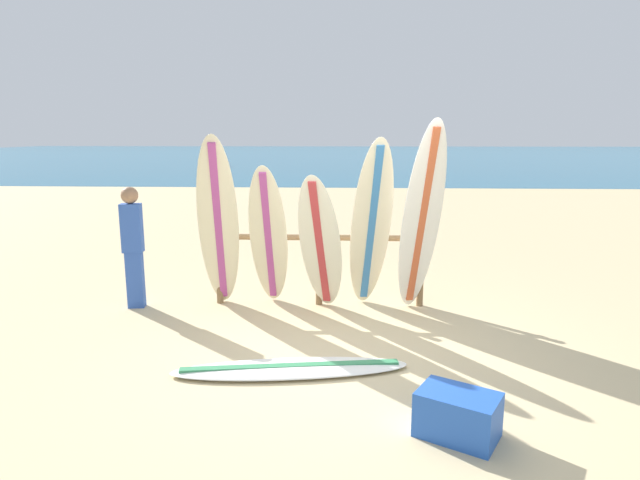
{
  "coord_description": "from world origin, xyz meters",
  "views": [
    {
      "loc": [
        0.07,
        -5.4,
        2.32
      ],
      "look_at": [
        -0.29,
        1.96,
        0.85
      ],
      "focal_mm": 29.93,
      "sensor_mm": 36.0,
      "label": 1
    }
  ],
  "objects_px": {
    "surfboard_lying_on_sand": "(291,368)",
    "surfboard_rack": "(319,254)",
    "surfboard_leaning_center": "(371,226)",
    "surfboard_leaning_left": "(269,238)",
    "surfboard_leaning_center_left": "(320,245)",
    "small_boat_offshore": "(218,162)",
    "surfboard_leaning_center_right": "(421,220)",
    "surfboard_leaning_far_left": "(218,226)",
    "cooler_box": "(458,415)",
    "beachgoer_standing": "(133,242)"
  },
  "relations": [
    {
      "from": "surfboard_leaning_left",
      "to": "surfboard_leaning_center",
      "type": "relative_size",
      "value": 0.86
    },
    {
      "from": "surfboard_leaning_far_left",
      "to": "small_boat_offshore",
      "type": "distance_m",
      "value": 33.98
    },
    {
      "from": "surfboard_leaning_far_left",
      "to": "surfboard_leaning_left",
      "type": "relative_size",
      "value": 1.19
    },
    {
      "from": "surfboard_leaning_center_left",
      "to": "cooler_box",
      "type": "distance_m",
      "value": 3.14
    },
    {
      "from": "surfboard_rack",
      "to": "surfboard_leaning_center",
      "type": "distance_m",
      "value": 0.86
    },
    {
      "from": "surfboard_leaning_center_left",
      "to": "surfboard_leaning_center_right",
      "type": "relative_size",
      "value": 0.74
    },
    {
      "from": "surfboard_leaning_left",
      "to": "surfboard_lying_on_sand",
      "type": "relative_size",
      "value": 0.82
    },
    {
      "from": "surfboard_leaning_center",
      "to": "surfboard_leaning_center_right",
      "type": "xyz_separation_m",
      "value": [
        0.62,
        -0.14,
        0.11
      ]
    },
    {
      "from": "surfboard_leaning_center_left",
      "to": "surfboard_leaning_center_right",
      "type": "height_order",
      "value": "surfboard_leaning_center_right"
    },
    {
      "from": "surfboard_leaning_far_left",
      "to": "surfboard_lying_on_sand",
      "type": "xyz_separation_m",
      "value": [
        1.09,
        -1.73,
        -1.13
      ]
    },
    {
      "from": "beachgoer_standing",
      "to": "cooler_box",
      "type": "relative_size",
      "value": 2.73
    },
    {
      "from": "surfboard_rack",
      "to": "surfboard_lying_on_sand",
      "type": "height_order",
      "value": "surfboard_rack"
    },
    {
      "from": "surfboard_leaning_center_right",
      "to": "surfboard_leaning_center_left",
      "type": "bearing_deg",
      "value": -179.33
    },
    {
      "from": "surfboard_rack",
      "to": "surfboard_leaning_center_right",
      "type": "xyz_separation_m",
      "value": [
        1.31,
        -0.42,
        0.55
      ]
    },
    {
      "from": "surfboard_leaning_center",
      "to": "surfboard_leaning_left",
      "type": "bearing_deg",
      "value": 179.33
    },
    {
      "from": "surfboard_lying_on_sand",
      "to": "cooler_box",
      "type": "bearing_deg",
      "value": -37.28
    },
    {
      "from": "surfboard_leaning_center",
      "to": "surfboard_leaning_center_right",
      "type": "height_order",
      "value": "surfboard_leaning_center_right"
    },
    {
      "from": "surfboard_rack",
      "to": "cooler_box",
      "type": "relative_size",
      "value": 4.77
    },
    {
      "from": "surfboard_rack",
      "to": "surfboard_leaning_left",
      "type": "height_order",
      "value": "surfboard_leaning_left"
    },
    {
      "from": "surfboard_leaning_center_left",
      "to": "cooler_box",
      "type": "relative_size",
      "value": 3.11
    },
    {
      "from": "surfboard_leaning_center_left",
      "to": "beachgoer_standing",
      "type": "distance_m",
      "value": 2.52
    },
    {
      "from": "surfboard_leaning_far_left",
      "to": "surfboard_leaning_center_left",
      "type": "distance_m",
      "value": 1.33
    },
    {
      "from": "surfboard_leaning_far_left",
      "to": "surfboard_rack",
      "type": "bearing_deg",
      "value": 18.33
    },
    {
      "from": "surfboard_leaning_left",
      "to": "surfboard_leaning_center_right",
      "type": "distance_m",
      "value": 1.98
    },
    {
      "from": "surfboard_leaning_center",
      "to": "small_boat_offshore",
      "type": "xyz_separation_m",
      "value": [
        -9.89,
        32.89,
        -0.89
      ]
    },
    {
      "from": "surfboard_rack",
      "to": "surfboard_leaning_center_right",
      "type": "height_order",
      "value": "surfboard_leaning_center_right"
    },
    {
      "from": "surfboard_rack",
      "to": "surfboard_leaning_center_left",
      "type": "relative_size",
      "value": 1.53
    },
    {
      "from": "surfboard_leaning_left",
      "to": "surfboard_leaning_center_left",
      "type": "relative_size",
      "value": 1.05
    },
    {
      "from": "surfboard_leaning_left",
      "to": "beachgoer_standing",
      "type": "bearing_deg",
      "value": 179.31
    },
    {
      "from": "surfboard_leaning_center_left",
      "to": "small_boat_offshore",
      "type": "xyz_separation_m",
      "value": [
        -9.24,
        33.04,
        -0.68
      ]
    },
    {
      "from": "surfboard_leaning_center",
      "to": "small_boat_offshore",
      "type": "bearing_deg",
      "value": 106.73
    },
    {
      "from": "surfboard_leaning_left",
      "to": "surfboard_leaning_center",
      "type": "xyz_separation_m",
      "value": [
        1.33,
        -0.02,
        0.17
      ]
    },
    {
      "from": "small_boat_offshore",
      "to": "cooler_box",
      "type": "bearing_deg",
      "value": -73.75
    },
    {
      "from": "surfboard_rack",
      "to": "surfboard_leaning_left",
      "type": "bearing_deg",
      "value": -158.06
    },
    {
      "from": "surfboard_leaning_far_left",
      "to": "surfboard_leaning_center",
      "type": "height_order",
      "value": "surfboard_leaning_far_left"
    },
    {
      "from": "surfboard_leaning_center",
      "to": "beachgoer_standing",
      "type": "xyz_separation_m",
      "value": [
        -3.16,
        0.04,
        -0.25
      ]
    },
    {
      "from": "surfboard_leaning_left",
      "to": "surfboard_leaning_center_right",
      "type": "bearing_deg",
      "value": -4.53
    },
    {
      "from": "surfboard_lying_on_sand",
      "to": "beachgoer_standing",
      "type": "bearing_deg",
      "value": 140.23
    },
    {
      "from": "surfboard_lying_on_sand",
      "to": "small_boat_offshore",
      "type": "height_order",
      "value": "small_boat_offshore"
    },
    {
      "from": "surfboard_lying_on_sand",
      "to": "beachgoer_standing",
      "type": "height_order",
      "value": "beachgoer_standing"
    },
    {
      "from": "small_boat_offshore",
      "to": "cooler_box",
      "type": "distance_m",
      "value": 37.33
    },
    {
      "from": "surfboard_lying_on_sand",
      "to": "surfboard_rack",
      "type": "bearing_deg",
      "value": 85.39
    },
    {
      "from": "small_boat_offshore",
      "to": "surfboard_rack",
      "type": "bearing_deg",
      "value": -74.24
    },
    {
      "from": "surfboard_leaning_far_left",
      "to": "small_boat_offshore",
      "type": "relative_size",
      "value": 0.87
    },
    {
      "from": "surfboard_lying_on_sand",
      "to": "small_boat_offshore",
      "type": "xyz_separation_m",
      "value": [
        -9.03,
        34.76,
        0.22
      ]
    },
    {
      "from": "surfboard_leaning_center",
      "to": "beachgoer_standing",
      "type": "bearing_deg",
      "value": 179.32
    },
    {
      "from": "surfboard_lying_on_sand",
      "to": "small_boat_offshore",
      "type": "distance_m",
      "value": 35.92
    },
    {
      "from": "surfboard_leaning_far_left",
      "to": "beachgoer_standing",
      "type": "height_order",
      "value": "surfboard_leaning_far_left"
    },
    {
      "from": "surfboard_leaning_center",
      "to": "cooler_box",
      "type": "relative_size",
      "value": 3.83
    },
    {
      "from": "surfboard_leaning_far_left",
      "to": "small_boat_offshore",
      "type": "height_order",
      "value": "surfboard_leaning_far_left"
    }
  ]
}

